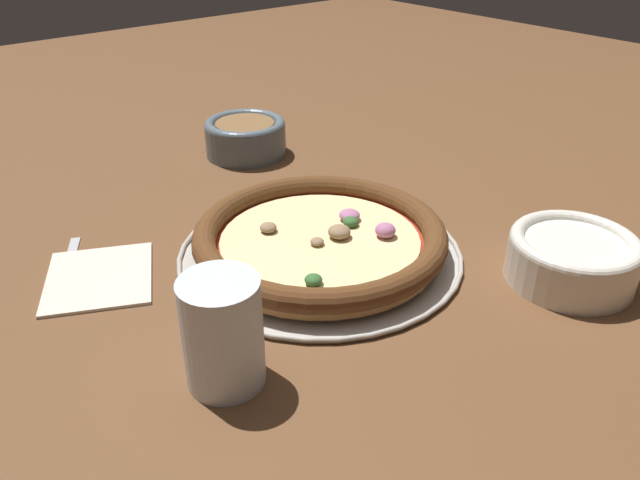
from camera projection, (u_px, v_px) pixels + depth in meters
The scene contains 8 objects.
ground_plane at pixel (320, 255), 0.79m from camera, with size 3.00×3.00×0.00m, color brown.
pizza_tray at pixel (320, 253), 0.79m from camera, with size 0.36×0.36×0.01m.
pizza at pixel (320, 237), 0.78m from camera, with size 0.32×0.32×0.04m.
bowl_near at pixel (572, 257), 0.73m from camera, with size 0.15×0.15×0.06m.
bowl_far at pixel (245, 136), 1.07m from camera, with size 0.14×0.14×0.06m.
drinking_cup at pixel (223, 333), 0.57m from camera, with size 0.08×0.08×0.11m.
napkin at pixel (99, 276), 0.74m from camera, with size 0.17×0.18×0.01m.
fork at pixel (65, 277), 0.75m from camera, with size 0.10×0.16×0.00m.
Camera 1 is at (0.44, 0.52, 0.41)m, focal length 35.00 mm.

